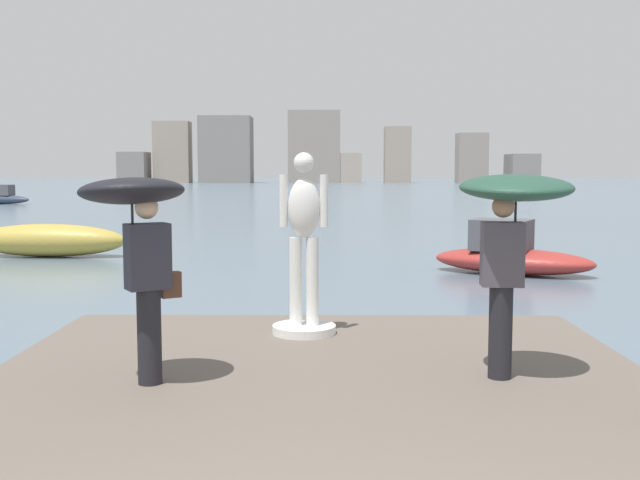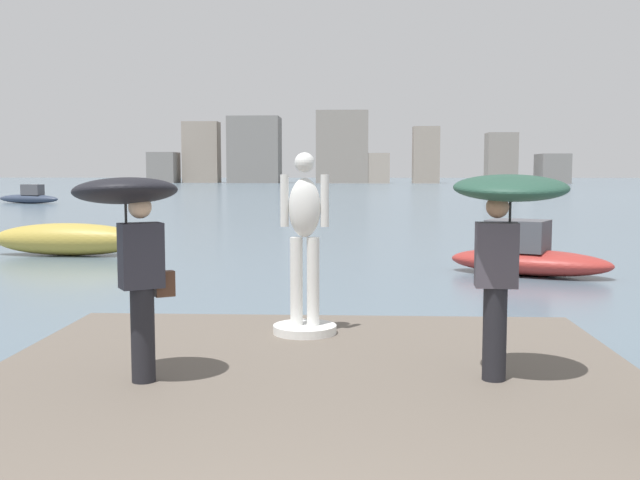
# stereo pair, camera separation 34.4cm
# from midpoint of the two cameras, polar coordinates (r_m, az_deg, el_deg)

# --- Properties ---
(ground_plane) EXTENTS (400.00, 400.00, 0.00)m
(ground_plane) POSITION_cam_midpoint_polar(r_m,az_deg,el_deg) (42.47, 0.12, 2.19)
(ground_plane) COLOR slate
(statue_white_figure) EXTENTS (0.77, 0.77, 2.17)m
(statue_white_figure) POSITION_cam_midpoint_polar(r_m,az_deg,el_deg) (8.85, -2.35, -1.33)
(statue_white_figure) COLOR white
(statue_white_figure) RESTS_ON pier
(onlooker_left) EXTENTS (1.30, 1.30, 1.93)m
(onlooker_left) POSITION_cam_midpoint_polar(r_m,az_deg,el_deg) (6.91, -15.24, 1.21)
(onlooker_left) COLOR black
(onlooker_left) RESTS_ON pier
(onlooker_right) EXTENTS (1.12, 1.13, 1.96)m
(onlooker_right) POSITION_cam_midpoint_polar(r_m,az_deg,el_deg) (7.07, 13.21, 1.85)
(onlooker_right) COLOR black
(onlooker_right) RESTS_ON pier
(boat_mid) EXTENTS (4.43, 1.42, 0.90)m
(boat_mid) POSITION_cam_midpoint_polar(r_m,az_deg,el_deg) (21.67, -20.64, -0.02)
(boat_mid) COLOR #B2993D
(boat_mid) RESTS_ON ground
(boat_leftward) EXTENTS (3.86, 2.85, 1.24)m
(boat_leftward) POSITION_cam_midpoint_polar(r_m,az_deg,el_deg) (17.44, 13.88, -1.11)
(boat_leftward) COLOR #9E2D28
(boat_leftward) RESTS_ON ground
(distant_skyline) EXTENTS (77.96, 11.27, 13.41)m
(distant_skyline) POSITION_cam_midpoint_polar(r_m,az_deg,el_deg) (140.46, -2.11, 6.64)
(distant_skyline) COLOR gray
(distant_skyline) RESTS_ON ground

